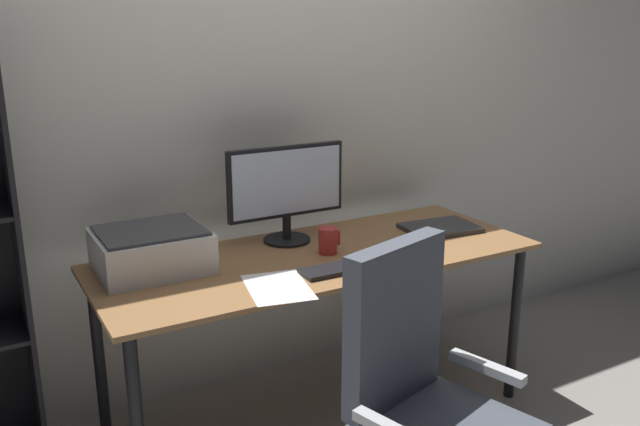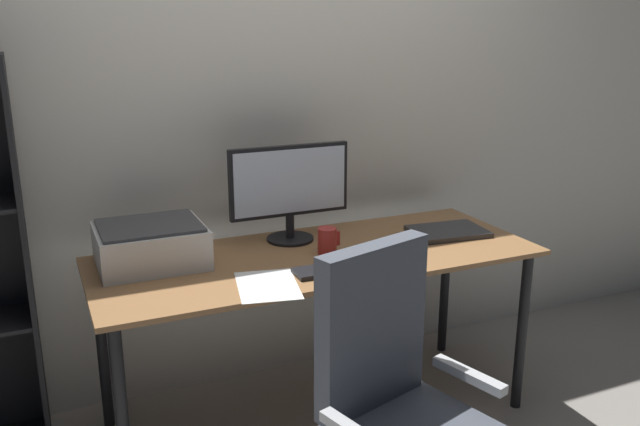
% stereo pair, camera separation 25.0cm
% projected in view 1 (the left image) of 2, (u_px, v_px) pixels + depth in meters
% --- Properties ---
extents(ground_plane, '(12.00, 12.00, 0.00)m').
position_uv_depth(ground_plane, '(318.00, 415.00, 2.87)').
color(ground_plane, gray).
extents(back_wall, '(6.40, 0.10, 2.60)m').
position_uv_depth(back_wall, '(261.00, 101.00, 2.95)').
color(back_wall, silver).
rests_on(back_wall, ground).
extents(desk, '(1.78, 0.70, 0.74)m').
position_uv_depth(desk, '(318.00, 272.00, 2.69)').
color(desk, olive).
rests_on(desk, ground).
extents(monitor, '(0.52, 0.20, 0.41)m').
position_uv_depth(monitor, '(286.00, 187.00, 2.76)').
color(monitor, black).
rests_on(monitor, desk).
extents(keyboard, '(0.29, 0.12, 0.02)m').
position_uv_depth(keyboard, '(338.00, 269.00, 2.48)').
color(keyboard, black).
rests_on(keyboard, desk).
extents(mouse, '(0.07, 0.10, 0.03)m').
position_uv_depth(mouse, '(382.00, 259.00, 2.57)').
color(mouse, black).
rests_on(mouse, desk).
extents(coffee_mug, '(0.09, 0.08, 0.11)m').
position_uv_depth(coffee_mug, '(328.00, 241.00, 2.66)').
color(coffee_mug, '#B72D28').
rests_on(coffee_mug, desk).
extents(laptop, '(0.34, 0.26, 0.02)m').
position_uv_depth(laptop, '(440.00, 228.00, 2.97)').
color(laptop, '#2D2D30').
rests_on(laptop, desk).
extents(printer, '(0.40, 0.34, 0.16)m').
position_uv_depth(printer, '(151.00, 250.00, 2.47)').
color(printer, silver).
rests_on(printer, desk).
extents(paper_sheet, '(0.27, 0.33, 0.00)m').
position_uv_depth(paper_sheet, '(278.00, 287.00, 2.33)').
color(paper_sheet, white).
rests_on(paper_sheet, desk).
extents(office_chair, '(0.57, 0.56, 1.01)m').
position_uv_depth(office_chair, '(426.00, 425.00, 2.01)').
color(office_chair, '#B7BABC').
rests_on(office_chair, ground).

